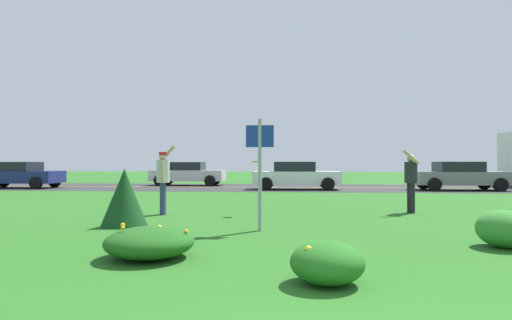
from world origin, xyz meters
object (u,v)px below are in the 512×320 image
person_thrower_red_cap_gray_shirt (163,176)px  person_catcher_dark_shirt (411,178)px  sign_post_near_path (260,162)px  frisbee_orange (256,162)px  car_gray_rightmost (460,176)px  car_navy_leftmost (19,175)px  car_silver_center_left (188,174)px  car_white_center_right (296,175)px

person_thrower_red_cap_gray_shirt → person_catcher_dark_shirt: bearing=8.5°
sign_post_near_path → frisbee_orange: (-0.31, 2.69, 0.03)m
car_gray_rightmost → car_navy_leftmost: bearing=180.0°
sign_post_near_path → car_navy_leftmost: (-14.51, 13.83, -0.63)m
person_thrower_red_cap_gray_shirt → car_silver_center_left: size_ratio=0.41×
car_navy_leftmost → person_catcher_dark_shirt: bearing=-29.4°
car_white_center_right → person_catcher_dark_shirt: bearing=-73.7°
frisbee_orange → car_navy_leftmost: 18.06m
person_catcher_dark_shirt → car_navy_leftmost: (-18.40, 10.38, -0.22)m
car_white_center_right → car_gray_rightmost: size_ratio=1.00×
person_catcher_dark_shirt → frisbee_orange: person_catcher_dark_shirt is taller
car_gray_rightmost → car_silver_center_left: bearing=166.5°
person_thrower_red_cap_gray_shirt → frisbee_orange: size_ratio=7.91×
person_thrower_red_cap_gray_shirt → car_gray_rightmost: person_thrower_red_cap_gray_shirt is taller
person_thrower_red_cap_gray_shirt → car_white_center_right: bearing=72.4°
car_navy_leftmost → person_thrower_red_cap_gray_shirt: bearing=-44.0°
person_catcher_dark_shirt → car_white_center_right: bearing=106.3°
car_silver_center_left → car_gray_rightmost: (14.96, -3.60, 0.00)m
sign_post_near_path → person_thrower_red_cap_gray_shirt: bearing=138.2°
person_thrower_red_cap_gray_shirt → frisbee_orange: 2.48m
frisbee_orange → car_gray_rightmost: bearing=49.8°
car_navy_leftmost → car_gray_rightmost: (23.63, 0.00, 0.00)m
sign_post_near_path → person_thrower_red_cap_gray_shirt: 3.72m
car_navy_leftmost → car_silver_center_left: (8.67, 3.60, 0.00)m
car_white_center_right → car_silver_center_left: bearing=151.7°
frisbee_orange → person_thrower_red_cap_gray_shirt: bearing=-174.7°
person_catcher_dark_shirt → car_gray_rightmost: (5.23, 10.38, -0.22)m
car_navy_leftmost → car_gray_rightmost: bearing=0.0°
car_silver_center_left → car_gray_rightmost: same height
person_catcher_dark_shirt → car_navy_leftmost: person_catcher_dark_shirt is taller
person_thrower_red_cap_gray_shirt → car_silver_center_left: bearing=101.7°
sign_post_near_path → car_gray_rightmost: size_ratio=0.50×
car_navy_leftmost → car_white_center_right: size_ratio=1.00×
frisbee_orange → car_white_center_right: bearing=84.1°
car_navy_leftmost → sign_post_near_path: bearing=-43.6°
sign_post_near_path → car_navy_leftmost: 20.06m
sign_post_near_path → car_white_center_right: (0.85, 13.83, -0.63)m
person_catcher_dark_shirt → frisbee_orange: (-4.20, -0.76, 0.44)m
car_navy_leftmost → car_gray_rightmost: 23.63m
frisbee_orange → car_navy_leftmost: size_ratio=0.05×
person_catcher_dark_shirt → car_navy_leftmost: bearing=150.6°
car_gray_rightmost → frisbee_orange: bearing=-130.2°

